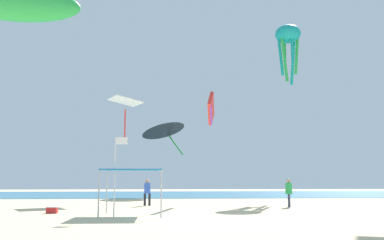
# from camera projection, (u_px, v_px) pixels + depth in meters

# --- Properties ---
(ground) EXTENTS (110.00, 110.00, 0.10)m
(ground) POSITION_uv_depth(u_px,v_px,m) (206.00, 219.00, 20.37)
(ground) COLOR beige
(ocean_strip) EXTENTS (110.00, 22.57, 0.03)m
(ocean_strip) POSITION_uv_depth(u_px,v_px,m) (179.00, 194.00, 50.99)
(ocean_strip) COLOR teal
(ocean_strip) RESTS_ON ground
(canopy_tent) EXTENTS (3.01, 3.08, 2.31)m
(canopy_tent) POSITION_uv_depth(u_px,v_px,m) (133.00, 172.00, 21.99)
(canopy_tent) COLOR #B2B2B7
(canopy_tent) RESTS_ON ground
(person_near_tent) EXTENTS (0.44, 0.48, 1.84)m
(person_near_tent) POSITION_uv_depth(u_px,v_px,m) (289.00, 190.00, 28.14)
(person_near_tent) COLOR #33384C
(person_near_tent) RESTS_ON ground
(person_central) EXTENTS (0.48, 0.43, 1.82)m
(person_central) POSITION_uv_depth(u_px,v_px,m) (147.00, 190.00, 29.64)
(person_central) COLOR black
(person_central) RESTS_ON ground
(banner_flag) EXTENTS (0.61, 0.06, 3.84)m
(banner_flag) POSITION_uv_depth(u_px,v_px,m) (116.00, 169.00, 20.66)
(banner_flag) COLOR silver
(banner_flag) RESTS_ON ground
(cooler_box) EXTENTS (0.57, 0.37, 0.35)m
(cooler_box) POSITION_uv_depth(u_px,v_px,m) (52.00, 210.00, 23.03)
(cooler_box) COLOR red
(cooler_box) RESTS_ON ground
(kite_octopus_teal) EXTENTS (2.99, 2.99, 5.96)m
(kite_octopus_teal) POSITION_uv_depth(u_px,v_px,m) (288.00, 37.00, 43.05)
(kite_octopus_teal) COLOR teal
(kite_inflatable_green) EXTENTS (7.76, 3.19, 2.70)m
(kite_inflatable_green) POSITION_uv_depth(u_px,v_px,m) (17.00, 3.00, 26.07)
(kite_inflatable_green) COLOR green
(kite_parafoil_red) EXTENTS (0.95, 3.61, 2.22)m
(kite_parafoil_red) POSITION_uv_depth(u_px,v_px,m) (211.00, 110.00, 33.10)
(kite_parafoil_red) COLOR red
(kite_delta_black) EXTENTS (6.47, 6.47, 4.00)m
(kite_delta_black) POSITION_uv_depth(u_px,v_px,m) (163.00, 128.00, 45.64)
(kite_delta_black) COLOR black
(kite_diamond_white) EXTENTS (3.21, 3.22, 3.52)m
(kite_diamond_white) POSITION_uv_depth(u_px,v_px,m) (125.00, 103.00, 35.89)
(kite_diamond_white) COLOR white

